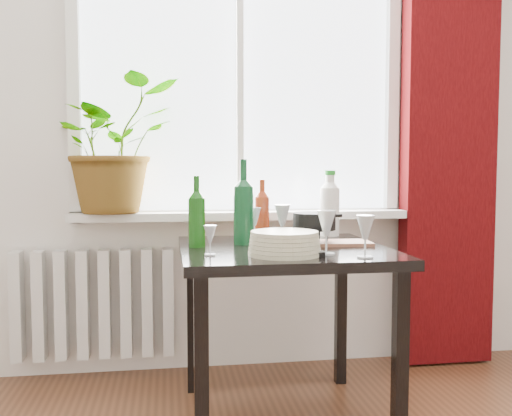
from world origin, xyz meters
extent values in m
cube|color=white|center=(0.00, 2.22, 1.60)|extent=(1.72, 0.08, 1.62)
cube|color=white|center=(0.00, 2.15, 0.82)|extent=(1.72, 0.20, 0.04)
cube|color=#340406|center=(1.12, 2.12, 1.30)|extent=(0.50, 0.12, 2.56)
cube|color=silver|center=(-0.75, 2.18, 0.38)|extent=(0.80, 0.10, 0.55)
cube|color=black|center=(0.10, 1.55, 0.72)|extent=(0.85, 0.85, 0.04)
cube|color=black|center=(-0.27, 1.19, 0.35)|extent=(0.05, 0.05, 0.70)
cube|color=black|center=(-0.27, 1.92, 0.35)|extent=(0.05, 0.05, 0.70)
cube|color=black|center=(0.46, 1.19, 0.35)|extent=(0.05, 0.05, 0.70)
cube|color=black|center=(0.46, 1.92, 0.35)|extent=(0.05, 0.05, 0.70)
imported|color=#1E6D1D|center=(-0.64, 2.14, 1.18)|extent=(0.79, 0.77, 0.67)
cylinder|color=beige|center=(0.06, 1.32, 0.78)|extent=(0.36, 0.36, 0.09)
cube|color=black|center=(0.15, 1.33, 0.75)|extent=(0.09, 0.18, 0.02)
cube|color=#915B41|center=(0.35, 1.58, 0.75)|extent=(0.27, 0.19, 0.01)
camera|label=1|loc=(-0.37, -0.76, 1.07)|focal=40.00mm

